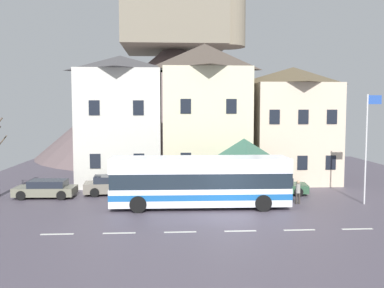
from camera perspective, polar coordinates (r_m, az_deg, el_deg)
The scene contains 14 objects.
ground_plane at distance 23.90m, azimuth 5.55°, elevation -10.09°, with size 40.00×60.00×0.07m.
townhouse_00 at distance 35.06m, azimuth -9.55°, elevation 3.22°, with size 6.51×6.12×10.39m.
townhouse_01 at distance 35.42m, azimuth 1.70°, elevation 4.17°, with size 6.91×6.98×11.47m.
townhouse_02 at distance 36.20m, azimuth 13.36°, elevation 2.52°, with size 6.70×5.68×9.53m.
hilltop_castle at distance 56.21m, azimuth -2.33°, elevation 6.71°, with size 35.33×35.33×23.93m.
transit_bus at distance 26.17m, azimuth 1.07°, elevation -5.17°, with size 10.99×2.80×3.12m.
bus_shelter at distance 30.55m, azimuth 7.02°, elevation -0.76°, with size 3.60×3.60×3.98m.
parked_car_00 at distance 30.91m, azimuth -19.06°, elevation -5.73°, with size 4.13×2.06×1.21m.
parked_car_01 at distance 31.09m, azimuth 11.19°, elevation -5.48°, with size 4.53×2.49×1.24m.
parked_car_02 at distance 30.87m, azimuth -10.16°, elevation -5.44°, with size 4.72×2.26×1.34m.
pedestrian_00 at distance 28.61m, azimuth 8.89°, elevation -5.77°, with size 0.35×0.35×1.60m.
pedestrian_01 at distance 28.07m, azimuth 14.10°, elevation -6.09°, with size 0.31×0.29×1.54m.
public_bench at distance 32.26m, azimuth 3.08°, elevation -5.29°, with size 1.51×0.48×0.87m.
flagpole at distance 28.98m, azimuth 22.58°, elevation 0.39°, with size 0.95×0.10×7.02m.
Camera 1 is at (-3.64, -22.82, 6.06)m, focal length 39.56 mm.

